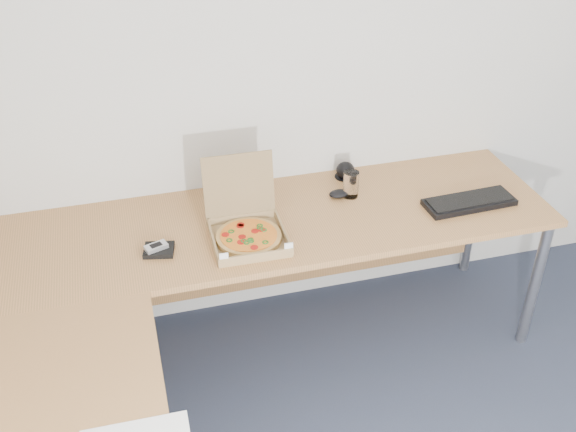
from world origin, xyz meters
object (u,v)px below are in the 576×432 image
object	(u,v)px
drinking_glass	(351,184)
keyboard	(469,202)
pizza_box	(248,232)
desk	(213,300)
wallet	(159,250)

from	to	relation	value
drinking_glass	keyboard	bearing A→B (deg)	-23.47
pizza_box	desk	bearing A→B (deg)	-121.71
pizza_box	wallet	distance (m)	0.37
pizza_box	wallet	size ratio (longest dim) A/B	2.94
desk	keyboard	xyz separation A→B (m)	(1.22, 0.31, 0.04)
pizza_box	drinking_glass	size ratio (longest dim) A/B	2.84
drinking_glass	wallet	xyz separation A→B (m)	(-0.90, -0.21, -0.05)
pizza_box	drinking_glass	bearing A→B (deg)	22.89
desk	pizza_box	distance (m)	0.38
drinking_glass	wallet	bearing A→B (deg)	-166.99
wallet	keyboard	bearing A→B (deg)	12.10
desk	wallet	distance (m)	0.36
drinking_glass	wallet	distance (m)	0.92
pizza_box	keyboard	distance (m)	1.02
drinking_glass	wallet	world-z (taller)	drinking_glass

